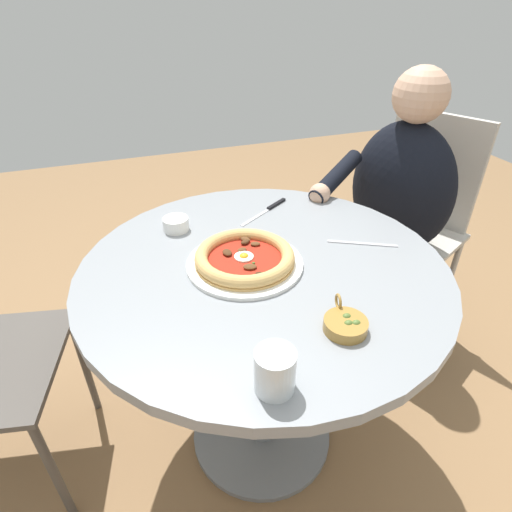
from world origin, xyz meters
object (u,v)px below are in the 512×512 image
object	(u,v)px
pizza_on_plate	(245,259)
olive_pan	(345,324)
ramekin_capers	(176,224)
steak_knife	(270,208)
diner_person	(390,238)
dining_table	(263,310)
fork_utensil	(362,244)
cafe_chair_diner	(412,212)
water_glass	(275,373)

from	to	relation	value
pizza_on_plate	olive_pan	bearing A→B (deg)	-67.77
ramekin_capers	steak_knife	bearing A→B (deg)	6.55
olive_pan	diner_person	world-z (taller)	diner_person
olive_pan	pizza_on_plate	bearing A→B (deg)	112.23
dining_table	fork_utensil	distance (m)	0.33
pizza_on_plate	diner_person	world-z (taller)	diner_person
pizza_on_plate	ramekin_capers	size ratio (longest dim) A/B	3.99
dining_table	cafe_chair_diner	xyz separation A→B (m)	(0.78, 0.37, -0.01)
steak_knife	pizza_on_plate	bearing A→B (deg)	-122.73
pizza_on_plate	fork_utensil	distance (m)	0.34
olive_pan	fork_utensil	bearing A→B (deg)	52.49
fork_utensil	ramekin_capers	bearing A→B (deg)	151.76
dining_table	pizza_on_plate	world-z (taller)	pizza_on_plate
ramekin_capers	diner_person	world-z (taller)	diner_person
cafe_chair_diner	fork_utensil	bearing A→B (deg)	-142.72
ramekin_capers	diner_person	bearing A→B (deg)	4.10
diner_person	cafe_chair_diner	world-z (taller)	diner_person
fork_utensil	diner_person	bearing A→B (deg)	41.18
diner_person	fork_utensil	bearing A→B (deg)	-138.82
steak_knife	cafe_chair_diner	distance (m)	0.67
steak_knife	ramekin_capers	world-z (taller)	ramekin_capers
cafe_chair_diner	pizza_on_plate	bearing A→B (deg)	-156.42
ramekin_capers	pizza_on_plate	bearing A→B (deg)	-61.36
dining_table	water_glass	xyz separation A→B (m)	(-0.12, -0.37, 0.19)
pizza_on_plate	steak_knife	world-z (taller)	pizza_on_plate
steak_knife	olive_pan	distance (m)	0.57
dining_table	steak_knife	bearing A→B (deg)	65.53
steak_knife	water_glass	bearing A→B (deg)	-110.71
pizza_on_plate	ramekin_capers	bearing A→B (deg)	118.64
diner_person	water_glass	bearing A→B (deg)	-138.29
pizza_on_plate	diner_person	size ratio (longest dim) A/B	0.27
water_glass	cafe_chair_diner	xyz separation A→B (m)	(0.89, 0.74, -0.20)
pizza_on_plate	water_glass	xyz separation A→B (m)	(-0.07, -0.38, 0.02)
fork_utensil	diner_person	xyz separation A→B (m)	(0.35, 0.31, -0.22)
olive_pan	ramekin_capers	bearing A→B (deg)	115.19
fork_utensil	cafe_chair_diner	world-z (taller)	cafe_chair_diner
water_glass	diner_person	size ratio (longest dim) A/B	0.07
diner_person	dining_table	bearing A→B (deg)	-154.34
pizza_on_plate	ramekin_capers	distance (m)	0.27
dining_table	ramekin_capers	size ratio (longest dim) A/B	12.69
diner_person	ramekin_capers	bearing A→B (deg)	-175.90
dining_table	cafe_chair_diner	distance (m)	0.86
dining_table	pizza_on_plate	size ratio (longest dim) A/B	3.18
olive_pan	diner_person	distance (m)	0.85
fork_utensil	olive_pan	bearing A→B (deg)	-127.51
olive_pan	cafe_chair_diner	distance (m)	0.97
ramekin_capers	olive_pan	distance (m)	0.59
olive_pan	diner_person	size ratio (longest dim) A/B	0.10
fork_utensil	diner_person	world-z (taller)	diner_person
steak_knife	olive_pan	bearing A→B (deg)	-95.66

